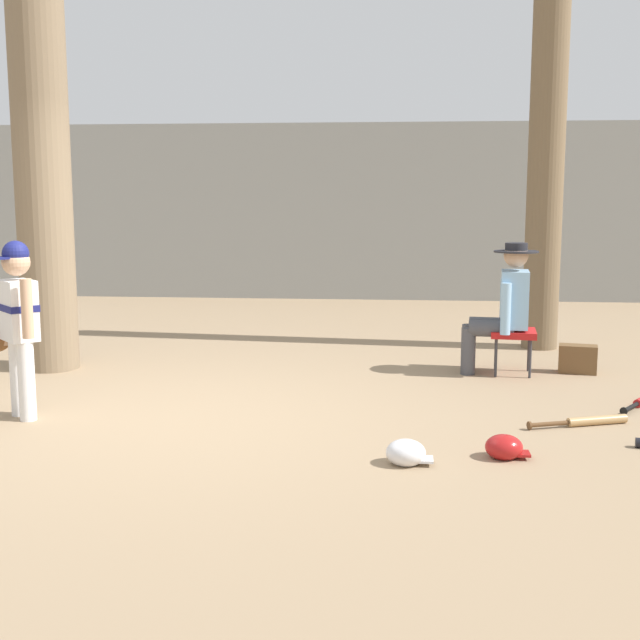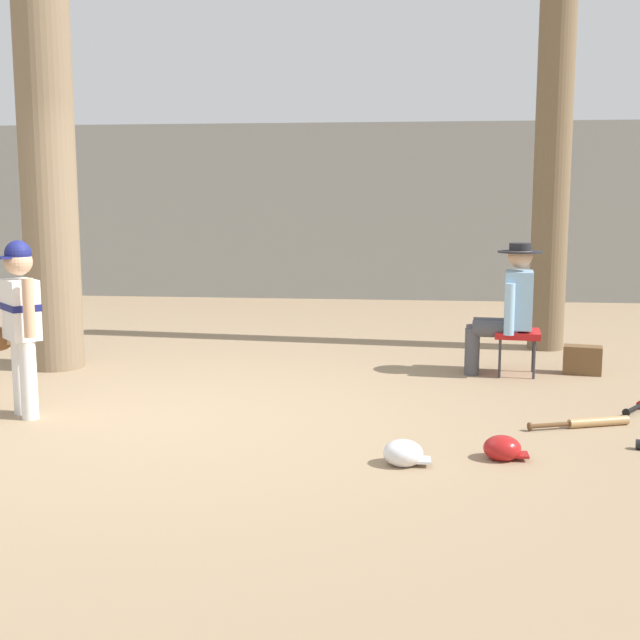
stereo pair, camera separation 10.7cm
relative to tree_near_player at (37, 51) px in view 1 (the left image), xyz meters
name	(u,v)px [view 1 (the left image)]	position (x,y,z in m)	size (l,w,h in m)	color
ground_plane	(169,422)	(1.61, -1.74, -2.90)	(60.00, 60.00, 0.00)	#937A5B
concrete_back_wall	(293,212)	(1.61, 5.65, -1.54)	(18.00, 0.36, 2.72)	gray
tree_near_player	(37,51)	(0.00, 0.00, 0.00)	(0.73, 0.73, 6.53)	#7F6B51
tree_behind_spectator	(548,111)	(4.78, 1.51, -0.42)	(0.52, 0.52, 5.47)	brown
young_ballplayer	(17,318)	(0.50, -1.72, -2.16)	(0.56, 0.46, 1.31)	white
folding_stool	(513,335)	(4.31, 0.14, -2.54)	(0.44, 0.44, 0.41)	red
seated_spectator	(503,304)	(4.22, 0.15, -2.26)	(0.67, 0.54, 1.20)	#47474C
handbag_beside_stool	(578,359)	(4.92, 0.24, -2.77)	(0.34, 0.18, 0.26)	brown
bat_wood_tan	(589,421)	(4.63, -1.56, -2.87)	(0.75, 0.32, 0.07)	tan
batting_helmet_red	(504,447)	(3.93, -2.37, -2.83)	(0.28, 0.21, 0.16)	#A81919
batting_helmet_white	(406,453)	(3.32, -2.55, -2.83)	(0.29, 0.22, 0.17)	silver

